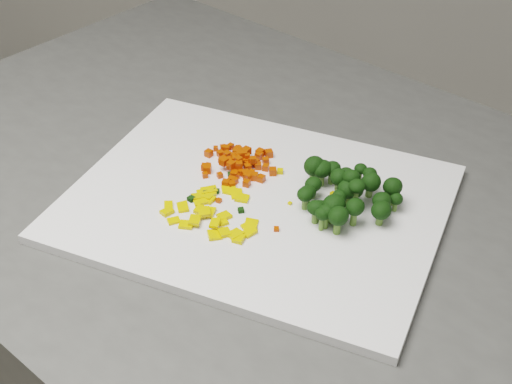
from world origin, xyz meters
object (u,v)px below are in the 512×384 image
at_px(cutting_board, 256,203).
at_px(carrot_pile, 238,157).
at_px(broccoli_pile, 348,186).
at_px(pepper_pile, 212,210).

xyz_separation_m(cutting_board, carrot_pile, (-0.05, 0.05, 0.02)).
xyz_separation_m(carrot_pile, broccoli_pile, (0.15, -0.02, 0.01)).
xyz_separation_m(pepper_pile, broccoli_pile, (0.13, 0.08, 0.02)).
bearing_deg(cutting_board, broccoli_pile, 18.91).
relative_size(cutting_board, broccoli_pile, 3.75).
distance_m(pepper_pile, broccoli_pile, 0.15).
bearing_deg(carrot_pile, pepper_pile, -81.40).
bearing_deg(carrot_pile, cutting_board, -47.25).
height_order(cutting_board, carrot_pile, carrot_pile).
height_order(carrot_pile, pepper_pile, carrot_pile).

